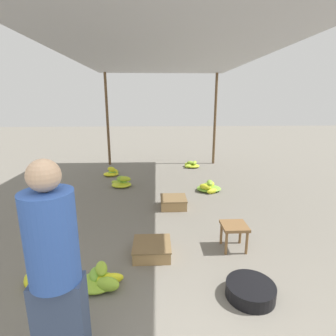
{
  "coord_description": "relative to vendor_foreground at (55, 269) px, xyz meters",
  "views": [
    {
      "loc": [
        -0.17,
        -1.12,
        1.97
      ],
      "look_at": [
        0.0,
        2.75,
        0.98
      ],
      "focal_mm": 28.0,
      "sensor_mm": 36.0,
      "label": 1
    }
  ],
  "objects": [
    {
      "name": "canopy_post_back_right",
      "position": [
        2.55,
        6.6,
        0.55
      ],
      "size": [
        0.08,
        0.08,
        2.79
      ],
      "primitive_type": "cylinder",
      "color": "brown",
      "rests_on": "ground"
    },
    {
      "name": "banana_pile_left_0",
      "position": [
        0.08,
        0.88,
        -0.76
      ],
      "size": [
        0.51,
        0.4,
        0.22
      ],
      "color": "#7AB536",
      "rests_on": "ground"
    },
    {
      "name": "banana_pile_left_2",
      "position": [
        -0.13,
        4.35,
        -0.74
      ],
      "size": [
        0.56,
        0.48,
        0.27
      ],
      "color": "#A7C72E",
      "rests_on": "ground"
    },
    {
      "name": "crate_mid",
      "position": [
        1.02,
        3.04,
        -0.75
      ],
      "size": [
        0.49,
        0.49,
        0.2
      ],
      "color": "#9E7A4C",
      "rests_on": "ground"
    },
    {
      "name": "canopy_tarp",
      "position": [
        0.88,
        3.21,
        1.96
      ],
      "size": [
        3.73,
        7.19,
        0.04
      ],
      "primitive_type": "cube",
      "color": "#B2B2B7",
      "rests_on": "canopy_post_front_left"
    },
    {
      "name": "banana_pile_left_1",
      "position": [
        -0.56,
        0.97,
        -0.76
      ],
      "size": [
        0.49,
        0.44,
        0.25
      ],
      "color": "#ACC92D",
      "rests_on": "ground"
    },
    {
      "name": "banana_pile_right_0",
      "position": [
        1.88,
        3.93,
        -0.75
      ],
      "size": [
        0.55,
        0.54,
        0.26
      ],
      "color": "yellow",
      "rests_on": "ground"
    },
    {
      "name": "banana_pile_left_3",
      "position": [
        -0.5,
        5.3,
        -0.76
      ],
      "size": [
        0.42,
        0.44,
        0.26
      ],
      "color": "yellow",
      "rests_on": "ground"
    },
    {
      "name": "canopy_post_back_left",
      "position": [
        -0.78,
        6.6,
        0.55
      ],
      "size": [
        0.08,
        0.08,
        2.79
      ],
      "primitive_type": "cylinder",
      "color": "brown",
      "rests_on": "ground"
    },
    {
      "name": "basin_black",
      "position": [
        1.66,
        0.65,
        -0.77
      ],
      "size": [
        0.51,
        0.51,
        0.15
      ],
      "color": "black",
      "rests_on": "ground"
    },
    {
      "name": "vendor_foreground",
      "position": [
        0.0,
        0.0,
        0.0
      ],
      "size": [
        0.37,
        0.36,
        1.62
      ],
      "color": "#384766",
      "rests_on": "ground"
    },
    {
      "name": "banana_pile_right_1",
      "position": [
        1.76,
        6.11,
        -0.77
      ],
      "size": [
        0.5,
        0.46,
        0.2
      ],
      "color": "#99C231",
      "rests_on": "ground"
    },
    {
      "name": "stool",
      "position": [
        1.75,
        1.57,
        -0.55
      ],
      "size": [
        0.34,
        0.34,
        0.36
      ],
      "color": "brown",
      "rests_on": "ground"
    },
    {
      "name": "crate_near",
      "position": [
        0.64,
        1.46,
        -0.76
      ],
      "size": [
        0.49,
        0.49,
        0.17
      ],
      "color": "#9E7A4C",
      "rests_on": "ground"
    }
  ]
}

